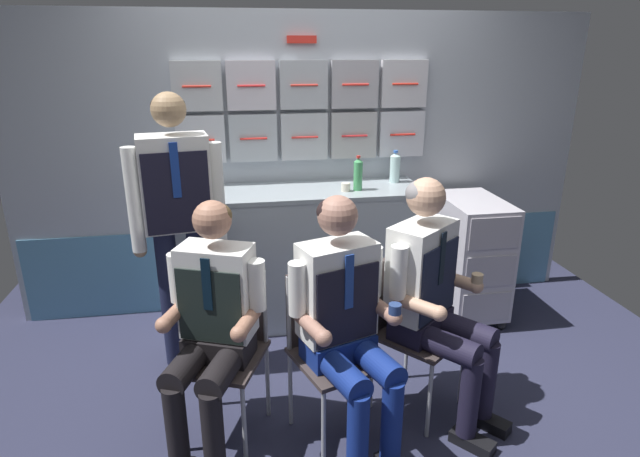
# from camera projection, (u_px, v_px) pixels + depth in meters

# --- Properties ---
(ground) EXTENTS (4.80, 4.80, 0.04)m
(ground) POSITION_uv_depth(u_px,v_px,m) (343.00, 411.00, 2.92)
(ground) COLOR #2B2D45
(galley_bulkhead) EXTENTS (4.20, 0.14, 2.15)m
(galley_bulkhead) POSITION_uv_depth(u_px,v_px,m) (306.00, 166.00, 3.84)
(galley_bulkhead) COLOR #A6AEB8
(galley_bulkhead) RESTS_ON ground
(galley_counter) EXTENTS (1.70, 0.53, 0.98)m
(galley_counter) POSITION_uv_depth(u_px,v_px,m) (301.00, 255.00, 3.75)
(galley_counter) COLOR #A4AFB6
(galley_counter) RESTS_ON ground
(service_trolley) EXTENTS (0.40, 0.65, 0.89)m
(service_trolley) POSITION_uv_depth(u_px,v_px,m) (470.00, 254.00, 3.81)
(service_trolley) COLOR black
(service_trolley) RESTS_ON ground
(folding_chair_left) EXTENTS (0.52, 0.52, 0.86)m
(folding_chair_left) POSITION_uv_depth(u_px,v_px,m) (227.00, 333.00, 2.65)
(folding_chair_left) COLOR #A8AAAF
(folding_chair_left) RESTS_ON ground
(crew_member_left) EXTENTS (0.54, 0.66, 1.26)m
(crew_member_left) POSITION_uv_depth(u_px,v_px,m) (211.00, 321.00, 2.45)
(crew_member_left) COLOR black
(crew_member_left) RESTS_ON ground
(folding_chair_right) EXTENTS (0.51, 0.51, 0.86)m
(folding_chair_right) POSITION_uv_depth(u_px,v_px,m) (329.00, 334.00, 2.63)
(folding_chair_right) COLOR #A8AAAF
(folding_chair_right) RESTS_ON ground
(crew_member_right) EXTENTS (0.53, 0.67, 1.28)m
(crew_member_right) POSITION_uv_depth(u_px,v_px,m) (346.00, 317.00, 2.44)
(crew_member_right) COLOR black
(crew_member_right) RESTS_ON ground
(folding_chair_by_counter) EXTENTS (0.56, 0.56, 0.86)m
(folding_chair_by_counter) POSITION_uv_depth(u_px,v_px,m) (405.00, 315.00, 2.83)
(folding_chair_by_counter) COLOR #A8AAAF
(folding_chair_by_counter) RESTS_ON ground
(crew_member_by_counter) EXTENTS (0.65, 0.69, 1.31)m
(crew_member_by_counter) POSITION_uv_depth(u_px,v_px,m) (434.00, 291.00, 2.67)
(crew_member_by_counter) COLOR black
(crew_member_by_counter) RESTS_ON ground
(crew_member_standing) EXTENTS (0.53, 0.31, 1.69)m
(crew_member_standing) POSITION_uv_depth(u_px,v_px,m) (178.00, 215.00, 2.96)
(crew_member_standing) COLOR black
(crew_member_standing) RESTS_ON ground
(sparkling_bottle_green) EXTENTS (0.07, 0.07, 0.23)m
(sparkling_bottle_green) POSITION_uv_depth(u_px,v_px,m) (395.00, 167.00, 3.76)
(sparkling_bottle_green) COLOR silver
(sparkling_bottle_green) RESTS_ON galley_counter
(water_bottle_tall) EXTENTS (0.06, 0.06, 0.24)m
(water_bottle_tall) POSITION_uv_depth(u_px,v_px,m) (358.00, 174.00, 3.55)
(water_bottle_tall) COLOR #449F5D
(water_bottle_tall) RESTS_ON galley_counter
(paper_cup_blue) EXTENTS (0.07, 0.07, 0.08)m
(paper_cup_blue) POSITION_uv_depth(u_px,v_px,m) (206.00, 190.00, 3.42)
(paper_cup_blue) COLOR navy
(paper_cup_blue) RESTS_ON galley_counter
(coffee_cup_white) EXTENTS (0.06, 0.06, 0.06)m
(coffee_cup_white) POSITION_uv_depth(u_px,v_px,m) (346.00, 187.00, 3.55)
(coffee_cup_white) COLOR silver
(coffee_cup_white) RESTS_ON galley_counter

